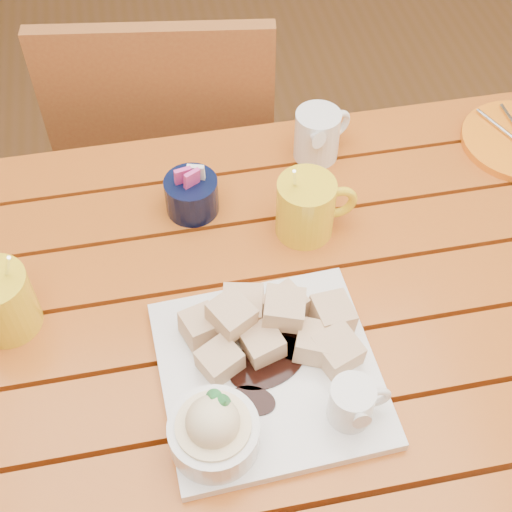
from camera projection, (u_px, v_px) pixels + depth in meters
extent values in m
plane|color=brown|center=(251.00, 500.00, 1.61)|extent=(5.00, 5.00, 0.00)
cube|color=#A14114|center=(283.00, 468.00, 0.89)|extent=(1.20, 0.11, 0.03)
cube|color=#A14114|center=(264.00, 388.00, 0.96)|extent=(1.20, 0.11, 0.03)
cube|color=#A14114|center=(249.00, 319.00, 1.03)|extent=(1.20, 0.11, 0.03)
cube|color=#A14114|center=(235.00, 258.00, 1.10)|extent=(1.20, 0.11, 0.03)
cube|color=#A14114|center=(223.00, 205.00, 1.17)|extent=(1.20, 0.11, 0.03)
cube|color=#A14114|center=(213.00, 158.00, 1.24)|extent=(1.20, 0.11, 0.03)
cube|color=#A14114|center=(213.00, 174.00, 1.30)|extent=(1.12, 0.04, 0.08)
cylinder|color=#A14114|center=(461.00, 245.00, 1.61)|extent=(0.06, 0.06, 0.72)
cube|color=white|center=(269.00, 373.00, 0.95)|extent=(0.30, 0.30, 0.02)
cube|color=#BE783A|center=(231.00, 315.00, 0.94)|extent=(0.07, 0.07, 0.04)
cube|color=#BE783A|center=(284.00, 309.00, 0.94)|extent=(0.06, 0.06, 0.04)
cube|color=#BE783A|center=(285.00, 306.00, 0.98)|extent=(0.07, 0.07, 0.04)
cube|color=#BE783A|center=(316.00, 343.00, 0.95)|extent=(0.07, 0.07, 0.04)
cube|color=#BE783A|center=(332.00, 315.00, 0.98)|extent=(0.06, 0.06, 0.04)
cube|color=#BE783A|center=(243.00, 307.00, 0.98)|extent=(0.06, 0.06, 0.04)
cube|color=#BE783A|center=(201.00, 327.00, 0.96)|extent=(0.06, 0.06, 0.04)
cube|color=#BE783A|center=(337.00, 350.00, 0.94)|extent=(0.07, 0.07, 0.04)
cube|color=#BE783A|center=(263.00, 344.00, 0.95)|extent=(0.06, 0.06, 0.04)
cube|color=#BE783A|center=(220.00, 360.00, 0.93)|extent=(0.07, 0.07, 0.04)
cylinder|color=white|center=(214.00, 434.00, 0.86)|extent=(0.11, 0.11, 0.04)
cylinder|color=#F8E2B6|center=(214.00, 430.00, 0.85)|extent=(0.09, 0.09, 0.03)
sphere|color=#F8E2B6|center=(213.00, 422.00, 0.84)|extent=(0.07, 0.07, 0.07)
cone|color=#287B39|center=(224.00, 403.00, 0.82)|extent=(0.04, 0.04, 0.03)
cone|color=#287B39|center=(213.00, 397.00, 0.83)|extent=(0.03, 0.03, 0.03)
cylinder|color=white|center=(351.00, 403.00, 0.88)|extent=(0.06, 0.06, 0.06)
cylinder|color=black|center=(353.00, 392.00, 0.86)|extent=(0.04, 0.04, 0.01)
cone|color=white|center=(360.00, 415.00, 0.85)|extent=(0.02, 0.02, 0.03)
torus|color=white|center=(377.00, 397.00, 0.88)|extent=(0.04, 0.01, 0.04)
cylinder|color=yellow|center=(1.00, 302.00, 0.97)|extent=(0.09, 0.09, 0.10)
cylinder|color=silver|center=(6.00, 279.00, 0.95)|extent=(0.05, 0.04, 0.13)
cylinder|color=yellow|center=(305.00, 208.00, 1.08)|extent=(0.09, 0.09, 0.10)
cylinder|color=black|center=(307.00, 189.00, 1.05)|extent=(0.08, 0.08, 0.01)
torus|color=yellow|center=(338.00, 202.00, 1.09)|extent=(0.06, 0.02, 0.06)
cylinder|color=silver|center=(295.00, 189.00, 1.06)|extent=(0.03, 0.06, 0.13)
cylinder|color=white|center=(317.00, 135.00, 1.19)|extent=(0.08, 0.08, 0.09)
cylinder|color=white|center=(319.00, 117.00, 1.16)|extent=(0.06, 0.06, 0.01)
cone|color=white|center=(324.00, 136.00, 1.14)|extent=(0.04, 0.04, 0.03)
torus|color=white|center=(343.00, 131.00, 1.20)|extent=(0.05, 0.03, 0.05)
cylinder|color=black|center=(192.00, 195.00, 1.12)|extent=(0.08, 0.08, 0.06)
cube|color=#D83A91|center=(183.00, 178.00, 1.09)|extent=(0.03, 0.02, 0.04)
cube|color=white|center=(196.00, 174.00, 1.10)|extent=(0.03, 0.02, 0.04)
cube|color=#D83A91|center=(192.00, 180.00, 1.09)|extent=(0.03, 0.02, 0.04)
cylinder|color=silver|center=(507.00, 133.00, 1.23)|extent=(0.06, 0.14, 0.01)
cube|color=brown|center=(176.00, 152.00, 1.68)|extent=(0.49, 0.49, 0.03)
cylinder|color=brown|center=(251.00, 166.00, 1.97)|extent=(0.04, 0.04, 0.43)
cylinder|color=brown|center=(118.00, 170.00, 1.96)|extent=(0.04, 0.04, 0.43)
cylinder|color=brown|center=(257.00, 271.00, 1.74)|extent=(0.04, 0.04, 0.43)
cylinder|color=brown|center=(107.00, 276.00, 1.74)|extent=(0.04, 0.04, 0.43)
cube|color=brown|center=(162.00, 129.00, 1.37)|extent=(0.43, 0.09, 0.45)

